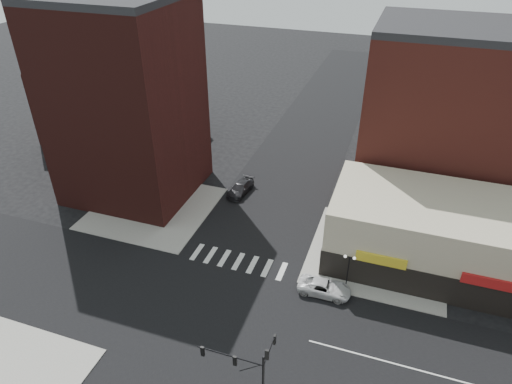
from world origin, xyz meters
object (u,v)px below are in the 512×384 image
(street_lamp_ne, at_px, (349,264))
(white_suv, at_px, (324,287))
(traffic_signal, at_px, (252,367))
(dark_sedan_north, at_px, (241,188))

(street_lamp_ne, bearing_deg, white_suv, -142.93)
(traffic_signal, xyz_separation_m, street_lamp_ne, (4.76, 15.83, -1.67))
(dark_sedan_north, bearing_deg, street_lamp_ne, -32.17)
(traffic_signal, xyz_separation_m, white_suv, (2.78, 14.33, -4.21))
(street_lamp_ne, height_order, white_suv, street_lamp_ne)
(white_suv, bearing_deg, traffic_signal, 168.48)
(white_suv, xyz_separation_m, dark_sedan_north, (-14.96, 15.34, 0.02))
(dark_sedan_north, bearing_deg, white_suv, -38.65)
(street_lamp_ne, distance_m, white_suv, 3.55)
(traffic_signal, relative_size, dark_sedan_north, 1.45)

